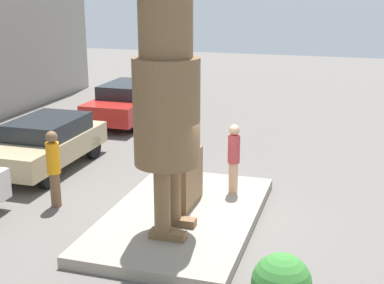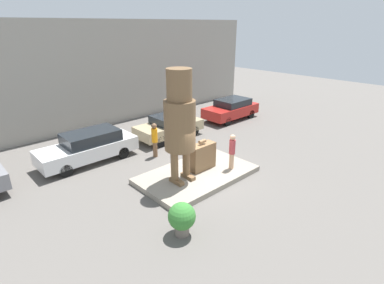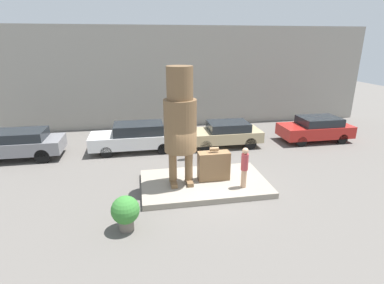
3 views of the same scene
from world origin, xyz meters
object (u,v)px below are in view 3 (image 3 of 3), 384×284
at_px(giant_suitcase, 214,166).
at_px(parked_car_tan, 225,133).
at_px(parked_car_grey, 18,144).
at_px(planter_pot, 125,211).
at_px(worker_hivis, 191,141).
at_px(statue_figure, 180,118).
at_px(tourist, 244,166).
at_px(parked_car_white, 136,137).
at_px(parked_car_red, 316,128).

xyz_separation_m(giant_suitcase, parked_car_tan, (1.85, 4.61, -0.07)).
distance_m(parked_car_grey, planter_pot, 9.12).
bearing_deg(worker_hivis, planter_pot, -118.68).
distance_m(statue_figure, tourist, 3.12).
height_order(parked_car_grey, planter_pot, parked_car_grey).
bearing_deg(parked_car_white, parked_car_tan, 178.45).
height_order(parked_car_white, parked_car_red, parked_car_white).
bearing_deg(giant_suitcase, planter_pot, -143.19).
xyz_separation_m(tourist, parked_car_red, (6.49, 5.49, -0.37)).
height_order(giant_suitcase, tourist, tourist).
relative_size(giant_suitcase, parked_car_white, 0.30).
relative_size(statue_figure, parked_car_red, 1.11).
height_order(giant_suitcase, worker_hivis, worker_hivis).
height_order(parked_car_grey, parked_car_tan, parked_car_grey).
relative_size(parked_car_white, worker_hivis, 2.63).
bearing_deg(parked_car_grey, statue_figure, 148.59).
relative_size(giant_suitcase, parked_car_tan, 0.35).
bearing_deg(parked_car_grey, parked_car_white, -178.41).
bearing_deg(worker_hivis, statue_figure, -106.89).
xyz_separation_m(statue_figure, parked_car_red, (8.89, 4.70, -2.20)).
xyz_separation_m(statue_figure, tourist, (2.40, -0.79, -1.83)).
xyz_separation_m(statue_figure, planter_pot, (-2.13, -2.52, -2.31)).
relative_size(parked_car_grey, worker_hivis, 2.44).
distance_m(statue_figure, planter_pot, 4.03).
bearing_deg(parked_car_red, giant_suitcase, 31.45).
height_order(statue_figure, parked_car_red, statue_figure).
relative_size(giant_suitcase, parked_car_grey, 0.32).
bearing_deg(parked_car_tan, tourist, 81.28).
bearing_deg(parked_car_grey, planter_pot, 127.61).
xyz_separation_m(statue_figure, parked_car_white, (-1.79, 4.87, -2.17)).
bearing_deg(tourist, parked_car_red, 40.23).
height_order(statue_figure, giant_suitcase, statue_figure).
bearing_deg(worker_hivis, parked_car_white, 147.06).
height_order(giant_suitcase, planter_pot, giant_suitcase).
relative_size(parked_car_red, worker_hivis, 2.32).
height_order(parked_car_white, planter_pot, parked_car_white).
xyz_separation_m(tourist, worker_hivis, (-1.46, 3.88, -0.15)).
relative_size(parked_car_tan, parked_car_red, 0.97).
bearing_deg(parked_car_red, planter_pot, 33.24).
bearing_deg(parked_car_tan, giant_suitcase, 68.14).
bearing_deg(planter_pot, parked_car_white, 87.33).
distance_m(giant_suitcase, parked_car_tan, 4.97).
bearing_deg(statue_figure, planter_pot, -130.23).
distance_m(tourist, parked_car_tan, 5.59).
height_order(giant_suitcase, parked_car_red, giant_suitcase).
bearing_deg(parked_car_red, worker_hivis, 11.42).
relative_size(parked_car_tan, worker_hivis, 2.26).
bearing_deg(giant_suitcase, parked_car_tan, 68.14).
distance_m(statue_figure, parked_car_red, 10.30).
height_order(parked_car_white, parked_car_tan, parked_car_white).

